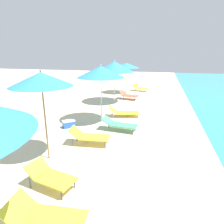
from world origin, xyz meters
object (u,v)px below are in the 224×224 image
Objects in this scene: umbrella_fifth at (101,72)px; lounger_sixth_shoreside at (128,95)px; lounger_third_shoreside at (44,218)px; lounger_fifth_shoreside at (124,112)px; umbrella_sixth at (114,67)px; lounger_farthest_shoreside at (140,88)px; umbrella_farthest at (126,65)px; lounger_fourth_inland at (50,176)px; cooler_box at (69,124)px; lounger_fourth_shoreside at (89,136)px; umbrella_fourth at (41,79)px; beach_ball at (136,85)px; lounger_fifth_inland at (119,124)px.

lounger_sixth_shoreside is (0.47, 5.04, -2.08)m from umbrella_fifth.
lounger_third_shoreside is 7.24m from lounger_fifth_shoreside.
umbrella_sixth is 1.92× the size of lounger_farthest_shoreside.
umbrella_fifth is at bearing -89.46° from umbrella_farthest.
lounger_fourth_inland is at bearing -88.03° from umbrella_fifth.
umbrella_sixth is 5.50m from cooler_box.
umbrella_sixth is 1.11× the size of umbrella_farthest.
cooler_box is (-1.94, 5.11, -0.13)m from lounger_third_shoreside.
umbrella_sixth is at bearing 89.24° from lounger_fourth_shoreside.
umbrella_fourth reaches higher than cooler_box.
beach_ball is at bearing 87.83° from umbrella_fifth.
lounger_sixth_shoreside is (0.30, 10.05, 0.00)m from lounger_fourth_inland.
umbrella_sixth reaches higher than lounger_sixth_shoreside.
lounger_fifth_inland is 5.38m from umbrella_sixth.
lounger_third_shoreside is at bearing -51.92° from lounger_fourth_inland.
lounger_fourth_shoreside reaches higher than lounger_fourth_inland.
umbrella_sixth is 6.80m from beach_ball.
lounger_fifth_inland is at bearing -99.26° from lounger_fifth_shoreside.
lounger_fifth_inland is at bearing 58.77° from umbrella_fourth.
lounger_third_shoreside is 5.28m from lounger_fifth_inland.
lounger_fifth_shoreside reaches higher than cooler_box.
lounger_fifth_shoreside is 1.17× the size of lounger_farthest_shoreside.
lounger_farthest_shoreside is at bearing 50.00° from umbrella_farthest.
umbrella_sixth is 2.45m from lounger_sixth_shoreside.
umbrella_fourth is 2.67m from lounger_fourth_shoreside.
cooler_box is 11.48m from beach_ball.
beach_ball reaches higher than cooler_box.
lounger_fourth_shoreside reaches higher than lounger_fifth_inland.
umbrella_fourth reaches higher than umbrella_sixth.
umbrella_fifth is 7.66× the size of beach_ball.
umbrella_fourth is at bearing -94.24° from beach_ball.
lounger_farthest_shoreside is at bearing 83.48° from umbrella_fifth.
umbrella_farthest is at bearing 114.71° from lounger_sixth_shoreside.
lounger_third_shoreside is 4.23× the size of beach_ball.
umbrella_farthest is 2.51m from lounger_farthest_shoreside.
lounger_fifth_shoreside is (1.53, 4.77, -2.26)m from umbrella_fourth.
umbrella_farthest reaches higher than lounger_third_shoreside.
lounger_farthest_shoreside is at bearing 77.05° from cooler_box.
umbrella_fifth is 8.70m from lounger_farthest_shoreside.
umbrella_sixth reaches higher than lounger_third_shoreside.
lounger_fifth_shoreside is 1.06× the size of lounger_fifth_inland.
lounger_fourth_shoreside is 3.59m from lounger_fifth_shoreside.
umbrella_fourth reaches higher than lounger_fifth_shoreside.
beach_ball is at bearing 102.09° from lounger_fourth_inland.
lounger_fifth_inland is at bearing 4.03° from cooler_box.
umbrella_sixth reaches higher than lounger_fifth_shoreside.
lounger_fifth_shoreside is 2.99m from cooler_box.
cooler_box is at bearing -90.95° from lounger_farthest_shoreside.
umbrella_fourth is at bearing 114.52° from lounger_third_shoreside.
cooler_box is 1.69× the size of beach_ball.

